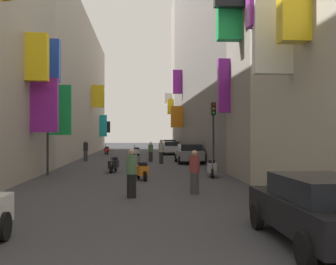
{
  "coord_description": "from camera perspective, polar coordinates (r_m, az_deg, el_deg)",
  "views": [
    {
      "loc": [
        0.25,
        -2.82,
        2.2
      ],
      "look_at": [
        2.37,
        28.2,
        2.31
      ],
      "focal_mm": 44.5,
      "sensor_mm": 36.0,
      "label": 1
    }
  ],
  "objects": [
    {
      "name": "pedestrian_mid_street",
      "position": [
        15.38,
        3.65,
        -5.45
      ],
      "size": [
        0.39,
        0.39,
        1.61
      ],
      "color": "#3D3D3D",
      "rests_on": "ground"
    },
    {
      "name": "scooter_orange",
      "position": [
        20.02,
        -3.63,
        -5.19
      ],
      "size": [
        0.68,
        1.84,
        1.13
      ],
      "color": "orange",
      "rests_on": "ground"
    },
    {
      "name": "pedestrian_near_left",
      "position": [
        33.14,
        -2.39,
        -2.67
      ],
      "size": [
        0.53,
        0.53,
        1.56
      ],
      "color": "#272727",
      "rests_on": "ground"
    },
    {
      "name": "pedestrian_near_right",
      "position": [
        34.29,
        -11.21,
        -2.41
      ],
      "size": [
        0.49,
        0.49,
        1.75
      ],
      "color": "#373737",
      "rests_on": "ground"
    },
    {
      "name": "traffic_light_far_corner",
      "position": [
        24.61,
        6.24,
        1.14
      ],
      "size": [
        0.26,
        0.34,
        4.06
      ],
      "color": "#2D2D2D",
      "rests_on": "ground"
    },
    {
      "name": "building_right_mid_c",
      "position": [
        60.6,
        3.5,
        7.7
      ],
      "size": [
        7.08,
        6.6,
        21.07
      ],
      "color": "gray",
      "rests_on": "ground"
    },
    {
      "name": "ground_plane",
      "position": [
        32.9,
        -4.35,
        -4.04
      ],
      "size": [
        140.0,
        140.0,
        0.0
      ],
      "primitive_type": "plane",
      "color": "#38383D"
    },
    {
      "name": "building_right_mid_a",
      "position": [
        21.86,
        17.16,
        10.64
      ],
      "size": [
        7.38,
        4.94,
        12.6
      ],
      "color": "gray",
      "rests_on": "ground"
    },
    {
      "name": "parked_car_grey",
      "position": [
        31.46,
        2.93,
        -2.82
      ],
      "size": [
        1.92,
        4.46,
        1.44
      ],
      "color": "slate",
      "rests_on": "ground"
    },
    {
      "name": "parked_car_silver",
      "position": [
        45.0,
        0.41,
        -2.05
      ],
      "size": [
        1.91,
        4.28,
        1.4
      ],
      "color": "#B7B7BC",
      "rests_on": "ground"
    },
    {
      "name": "pedestrian_far_away",
      "position": [
        14.45,
        -5.01,
        -5.6
      ],
      "size": [
        0.42,
        0.42,
        1.69
      ],
      "color": "black",
      "rests_on": "ground"
    },
    {
      "name": "scooter_red",
      "position": [
        45.14,
        -8.42,
        -2.41
      ],
      "size": [
        0.68,
        1.76,
        1.13
      ],
      "color": "red",
      "rests_on": "ground"
    },
    {
      "name": "building_left_mid_b",
      "position": [
        45.62,
        -14.38,
        5.95
      ],
      "size": [
        7.39,
        36.46,
        14.17
      ],
      "color": "#B2A899",
      "rests_on": "ground"
    },
    {
      "name": "building_right_mid_b",
      "position": [
        41.01,
        7.22,
        11.71
      ],
      "size": [
        7.34,
        33.72,
        21.33
      ],
      "color": "slate",
      "rests_on": "ground"
    },
    {
      "name": "pedestrian_crossing",
      "position": [
        30.68,
        -0.93,
        -2.64
      ],
      "size": [
        0.45,
        0.45,
        1.79
      ],
      "color": "#2C2C2C",
      "rests_on": "ground"
    },
    {
      "name": "scooter_silver",
      "position": [
        21.57,
        6.02,
        -4.83
      ],
      "size": [
        0.6,
        1.98,
        1.13
      ],
      "color": "#ADADB2",
      "rests_on": "ground"
    },
    {
      "name": "scooter_white",
      "position": [
        41.52,
        -4.39,
        -2.6
      ],
      "size": [
        0.78,
        1.7,
        1.13
      ],
      "color": "silver",
      "rests_on": "ground"
    },
    {
      "name": "parked_car_black",
      "position": [
        8.88,
        20.02,
        -9.71
      ],
      "size": [
        1.85,
        4.23,
        1.38
      ],
      "color": "black",
      "rests_on": "ground"
    },
    {
      "name": "scooter_black",
      "position": [
        24.25,
        -7.46,
        -4.31
      ],
      "size": [
        0.57,
        1.98,
        1.13
      ],
      "color": "black",
      "rests_on": "ground"
    },
    {
      "name": "traffic_light_near_corner",
      "position": [
        23.0,
        -16.16,
        2.09
      ],
      "size": [
        0.26,
        0.34,
        4.61
      ],
      "color": "#2D2D2D",
      "rests_on": "ground"
    },
    {
      "name": "parked_car_yellow",
      "position": [
        50.36,
        0.12,
        -1.81
      ],
      "size": [
        1.88,
        4.46,
        1.51
      ],
      "color": "gold",
      "rests_on": "ground"
    }
  ]
}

